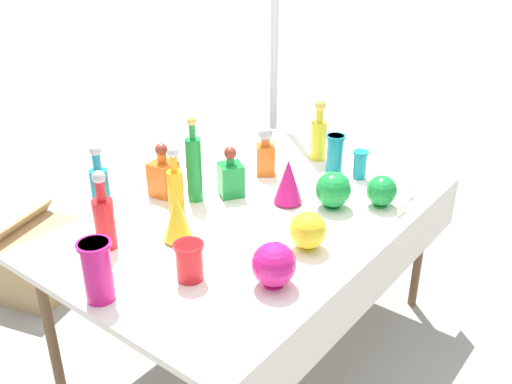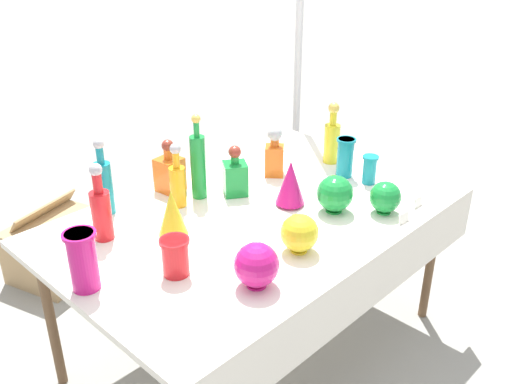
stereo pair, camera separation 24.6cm
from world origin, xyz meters
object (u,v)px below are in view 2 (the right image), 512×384
at_px(tall_bottle_4, 198,164).
at_px(round_bowl_0, 385,197).
at_px(cardboard_box_behind_right, 60,247).
at_px(fluted_vase_0, 172,213).
at_px(tall_bottle_1, 101,210).
at_px(square_decanter_0, 170,172).
at_px(slender_vase_1, 83,259).
at_px(tall_bottle_0, 177,181).
at_px(tall_bottle_2, 104,184).
at_px(square_decanter_1, 275,154).
at_px(slender_vase_2, 345,156).
at_px(tall_bottle_3, 332,138).
at_px(slender_vase_3, 370,168).
at_px(slender_vase_0, 175,255).
at_px(round_bowl_1, 335,194).
at_px(round_bowl_2, 257,265).
at_px(canopy_pole, 298,67).
at_px(round_bowl_3, 299,233).
at_px(cardboard_box_behind_left, 199,217).
at_px(square_decanter_2, 235,176).
at_px(fluted_vase_1, 290,183).

distance_m(tall_bottle_4, round_bowl_0, 0.84).
bearing_deg(cardboard_box_behind_right, fluted_vase_0, -92.05).
distance_m(tall_bottle_1, square_decanter_0, 0.49).
xyz_separation_m(tall_bottle_1, slender_vase_1, (-0.23, -0.25, -0.01)).
relative_size(tall_bottle_0, tall_bottle_1, 0.91).
distance_m(tall_bottle_2, square_decanter_1, 0.85).
bearing_deg(square_decanter_0, slender_vase_2, -34.93).
distance_m(tall_bottle_3, cardboard_box_behind_right, 1.72).
xyz_separation_m(square_decanter_0, slender_vase_3, (0.72, -0.63, -0.02)).
bearing_deg(square_decanter_0, tall_bottle_2, 175.91).
distance_m(slender_vase_0, fluted_vase_0, 0.27).
xyz_separation_m(tall_bottle_0, round_bowl_1, (0.44, -0.54, -0.03)).
bearing_deg(round_bowl_0, tall_bottle_0, 129.88).
xyz_separation_m(tall_bottle_3, slender_vase_3, (-0.08, -0.29, -0.06)).
bearing_deg(round_bowl_2, canopy_pole, 36.34).
bearing_deg(tall_bottle_1, square_decanter_1, -4.71).
bearing_deg(square_decanter_0, slender_vase_0, -126.41).
height_order(tall_bottle_2, round_bowl_2, tall_bottle_2).
distance_m(round_bowl_2, round_bowl_3, 0.28).
height_order(tall_bottle_3, round_bowl_1, tall_bottle_3).
relative_size(tall_bottle_2, slender_vase_2, 1.76).
bearing_deg(slender_vase_0, cardboard_box_behind_left, 47.07).
distance_m(square_decanter_2, slender_vase_1, 0.90).
bearing_deg(round_bowl_1, slender_vase_1, 165.31).
height_order(square_decanter_1, round_bowl_3, square_decanter_1).
bearing_deg(slender_vase_2, tall_bottle_3, 58.94).
relative_size(tall_bottle_3, square_decanter_2, 1.35).
bearing_deg(slender_vase_2, round_bowl_0, -118.05).
relative_size(tall_bottle_1, canopy_pole, 0.12).
xyz_separation_m(fluted_vase_1, round_bowl_0, (0.23, -0.35, -0.03)).
bearing_deg(round_bowl_1, round_bowl_0, -48.89).
bearing_deg(square_decanter_0, fluted_vase_1, -60.74).
xyz_separation_m(tall_bottle_4, slender_vase_2, (0.65, -0.34, -0.06)).
bearing_deg(cardboard_box_behind_right, slender_vase_3, -57.73).
distance_m(tall_bottle_0, round_bowl_2, 0.71).
height_order(round_bowl_0, cardboard_box_behind_left, round_bowl_0).
relative_size(square_decanter_2, cardboard_box_behind_left, 0.47).
height_order(tall_bottle_0, slender_vase_1, tall_bottle_0).
xyz_separation_m(round_bowl_2, round_bowl_3, (0.28, 0.04, -0.01)).
bearing_deg(canopy_pole, slender_vase_3, -120.04).
xyz_separation_m(tall_bottle_0, square_decanter_1, (0.54, -0.08, -0.01)).
xyz_separation_m(tall_bottle_1, cardboard_box_behind_left, (1.04, 0.66, -0.70)).
distance_m(tall_bottle_2, round_bowl_0, 1.22).
xyz_separation_m(round_bowl_3, cardboard_box_behind_right, (-0.23, 1.64, -0.68)).
xyz_separation_m(slender_vase_0, fluted_vase_1, (0.70, 0.06, 0.03)).
relative_size(round_bowl_2, canopy_pole, 0.06).
relative_size(tall_bottle_4, fluted_vase_1, 1.87).
bearing_deg(cardboard_box_behind_right, square_decanter_0, -75.99).
height_order(slender_vase_2, cardboard_box_behind_left, slender_vase_2).
distance_m(slender_vase_0, round_bowl_3, 0.48).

